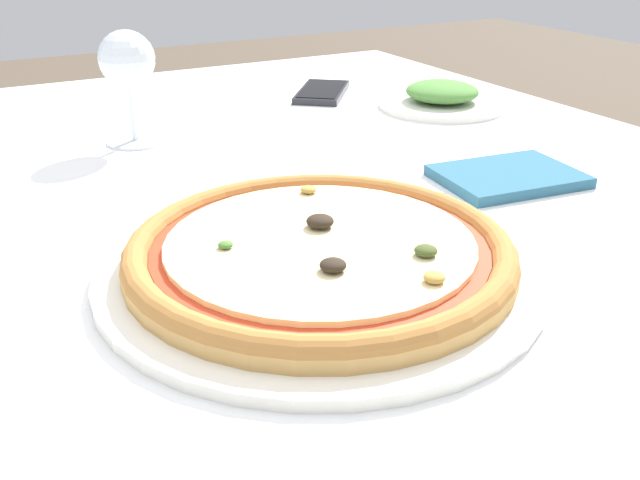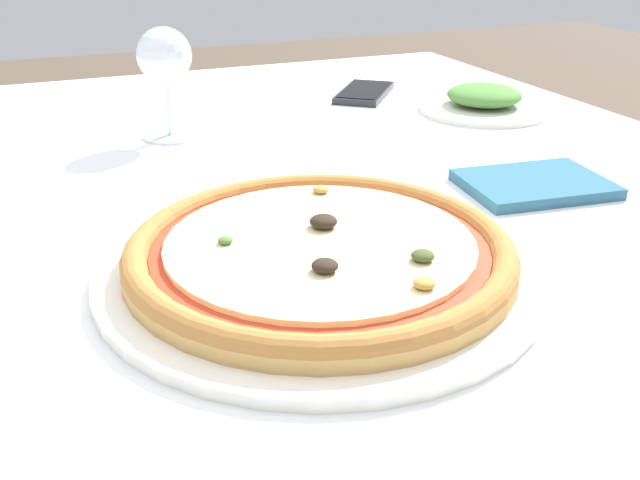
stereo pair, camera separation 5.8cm
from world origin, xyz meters
name	(u,v)px [view 1 (the left image)]	position (x,y,z in m)	size (l,w,h in m)	color
dining_table	(120,261)	(0.00, 0.00, 0.66)	(1.42, 1.20, 0.73)	brown
pizza_plate	(320,255)	(0.11, -0.25, 0.74)	(0.37, 0.37, 0.04)	white
wine_glass_far_left	(127,64)	(0.08, 0.19, 0.83)	(0.07, 0.07, 0.14)	silver
cell_phone	(322,92)	(0.41, 0.30, 0.73)	(0.14, 0.16, 0.01)	#232328
side_plate	(442,98)	(0.53, 0.14, 0.74)	(0.19, 0.19, 0.04)	white
napkin_folded	(508,176)	(0.40, -0.15, 0.73)	(0.16, 0.13, 0.01)	#2D607A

